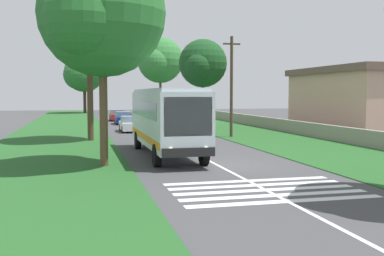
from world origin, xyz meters
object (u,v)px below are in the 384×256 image
at_px(coach_bus, 166,117).
at_px(trailing_car_2, 123,118).
at_px(trailing_car_0, 130,124).
at_px(trailing_car_1, 161,120).
at_px(roadside_tree_left_0, 87,28).
at_px(roadside_tree_left_2, 83,73).
at_px(roadside_tree_right_2, 202,65).
at_px(utility_pole, 231,85).
at_px(roadside_tree_left_1, 100,17).
at_px(roadside_building, 360,99).
at_px(roadside_tree_right_1, 159,61).
at_px(trailing_car_3, 117,116).

xyz_separation_m(coach_bus, trailing_car_2, (27.79, -0.14, -1.48)).
bearing_deg(trailing_car_0, trailing_car_1, -34.95).
xyz_separation_m(trailing_car_1, roadside_tree_left_0, (-13.05, 7.60, 7.53)).
height_order(trailing_car_1, roadside_tree_left_2, roadside_tree_left_2).
bearing_deg(roadside_tree_right_2, utility_pole, -178.94).
height_order(trailing_car_2, utility_pole, utility_pole).
bearing_deg(roadside_tree_left_1, roadside_building, -57.65).
xyz_separation_m(roadside_tree_right_2, roadside_building, (-6.24, -13.37, -3.30)).
xyz_separation_m(roadside_tree_left_0, roadside_tree_left_1, (-12.39, -0.35, -1.14)).
bearing_deg(roadside_tree_left_2, trailing_car_0, -174.87).
bearing_deg(trailing_car_1, roadside_tree_right_2, -140.23).
bearing_deg(roadside_tree_left_2, roadside_tree_left_1, -179.69).
bearing_deg(trailing_car_0, roadside_tree_right_2, -79.19).
relative_size(roadside_tree_left_0, roadside_tree_right_2, 1.31).
bearing_deg(utility_pole, roadside_tree_left_0, 91.72).
relative_size(trailing_car_1, roadside_tree_left_2, 0.40).
xyz_separation_m(roadside_tree_left_0, roadside_tree_left_2, (50.33, -0.01, -1.12)).
relative_size(coach_bus, roadside_tree_right_1, 0.89).
height_order(trailing_car_1, roadside_building, roadside_building).
height_order(roadside_tree_left_0, roadside_tree_right_2, roadside_tree_left_0).
relative_size(roadside_tree_left_2, roadside_building, 0.77).
bearing_deg(utility_pole, roadside_tree_left_1, 139.78).
xyz_separation_m(trailing_car_0, utility_pole, (-7.34, -7.26, 3.49)).
height_order(roadside_tree_left_1, roadside_tree_right_1, roadside_tree_right_1).
bearing_deg(trailing_car_0, roadside_tree_left_2, 5.13).
xyz_separation_m(roadside_tree_right_1, roadside_building, (-36.20, -12.50, -5.68)).
bearing_deg(roadside_tree_right_2, roadside_building, -115.00).
relative_size(trailing_car_1, trailing_car_3, 1.00).
xyz_separation_m(trailing_car_1, trailing_car_2, (5.38, 3.44, 0.00)).
relative_size(trailing_car_0, trailing_car_2, 1.00).
distance_m(trailing_car_2, utility_pole, 19.70).
relative_size(trailing_car_0, trailing_car_1, 1.00).
height_order(coach_bus, trailing_car_0, coach_bus).
distance_m(roadside_tree_left_2, roadside_tree_right_1, 16.45).
bearing_deg(trailing_car_3, roadside_tree_left_2, 9.08).
relative_size(roadside_tree_right_2, utility_pole, 1.10).
bearing_deg(trailing_car_0, roadside_tree_right_1, -14.29).
relative_size(trailing_car_3, roadside_building, 0.31).
relative_size(trailing_car_3, roadside_tree_left_1, 0.42).
bearing_deg(trailing_car_2, trailing_car_0, 178.31).
distance_m(trailing_car_0, roadside_tree_left_1, 21.34).
height_order(trailing_car_2, roadside_tree_right_1, roadside_tree_right_1).
height_order(trailing_car_2, roadside_tree_left_1, roadside_tree_left_1).
height_order(trailing_car_0, roadside_tree_right_2, roadside_tree_right_2).
distance_m(trailing_car_0, utility_pole, 10.90).
bearing_deg(trailing_car_0, roadside_tree_left_1, 170.11).
bearing_deg(roadside_tree_left_1, trailing_car_1, -15.92).
bearing_deg(roadside_tree_left_1, roadside_tree_left_0, 1.61).
distance_m(trailing_car_2, roadside_tree_right_1, 23.35).
xyz_separation_m(trailing_car_2, roadside_tree_left_1, (-30.82, 3.82, 6.39)).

